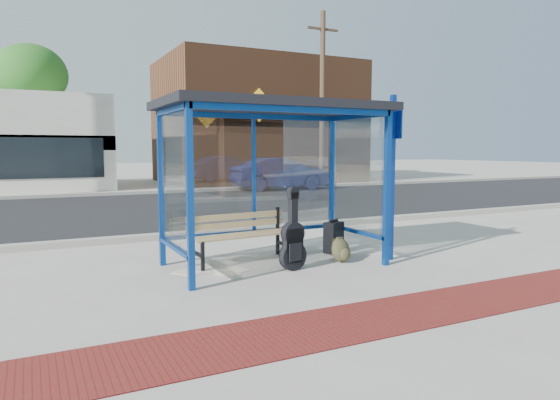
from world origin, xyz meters
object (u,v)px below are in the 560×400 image
guitar_bag (293,242)px  backpack (341,251)px  parked_car (280,174)px  suitcase (334,237)px  bench (241,233)px  fire_hydrant (336,178)px

guitar_bag → backpack: guitar_bag is taller
parked_car → guitar_bag: bearing=156.0°
guitar_bag → suitcase: (1.18, 0.75, -0.15)m
suitcase → backpack: (-0.27, -0.63, -0.08)m
bench → fire_hydrant: bearing=46.3°
bench → suitcase: bearing=-9.8°
guitar_bag → parked_car: size_ratio=0.27×
bench → fire_hydrant: 16.86m
guitar_bag → backpack: (0.91, 0.12, -0.23)m
suitcase → parked_car: parked_car is taller
backpack → guitar_bag: bearing=179.8°
guitar_bag → parked_car: bearing=55.3°
suitcase → fire_hydrant: 16.01m
bench → guitar_bag: 0.97m
bench → backpack: bench is taller
bench → backpack: bearing=-34.6°
suitcase → guitar_bag: bearing=-172.0°
bench → backpack: (1.36, -0.75, -0.27)m
backpack → fire_hydrant: fire_hydrant is taller
backpack → fire_hydrant: 16.69m
bench → suitcase: size_ratio=2.99×
suitcase → backpack: 0.69m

